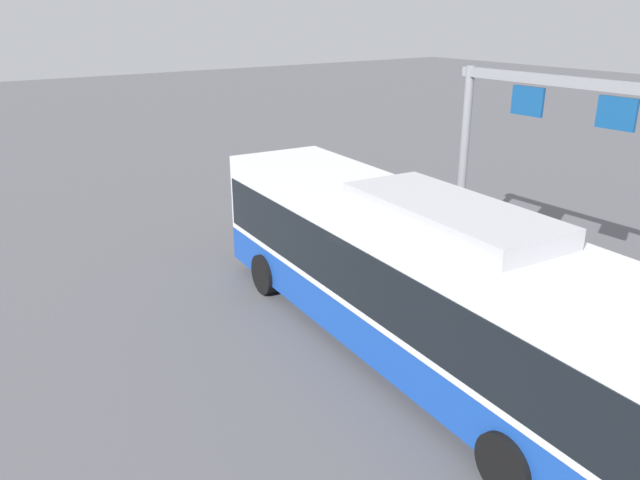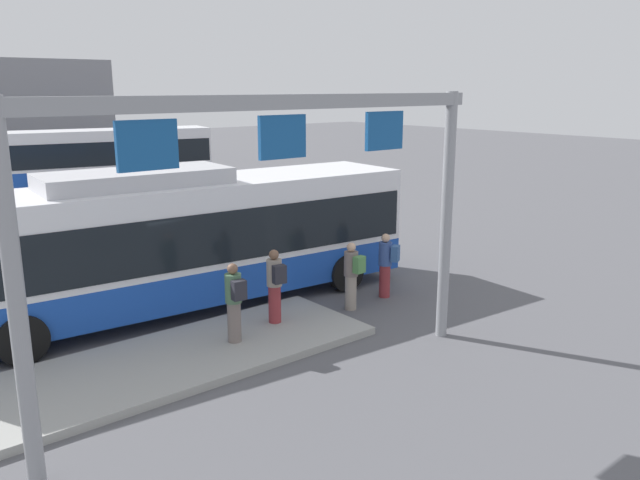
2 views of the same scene
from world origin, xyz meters
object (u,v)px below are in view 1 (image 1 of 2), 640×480
at_px(bus_main, 413,273).
at_px(person_waiting_far, 519,278).
at_px(person_boarding, 368,230).
at_px(person_waiting_near, 404,242).
at_px(person_waiting_mid, 464,264).

xyz_separation_m(bus_main, person_waiting_far, (-0.27, -2.95, -0.76)).
distance_m(bus_main, person_boarding, 5.28).
height_order(person_boarding, person_waiting_far, person_waiting_far).
height_order(person_boarding, person_waiting_near, same).
relative_size(person_waiting_mid, person_waiting_far, 1.00).
xyz_separation_m(person_waiting_near, person_waiting_far, (-3.46, -0.24, 0.16)).
height_order(person_waiting_mid, person_waiting_far, same).
relative_size(bus_main, person_waiting_mid, 7.25).
relative_size(bus_main, person_boarding, 7.25).
distance_m(person_boarding, person_waiting_mid, 3.50).
relative_size(bus_main, person_waiting_far, 7.25).
height_order(person_waiting_near, person_waiting_far, person_waiting_far).
bearing_deg(person_waiting_far, person_boarding, -79.80).
relative_size(person_boarding, person_waiting_near, 1.00).
relative_size(person_boarding, person_waiting_far, 1.00).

